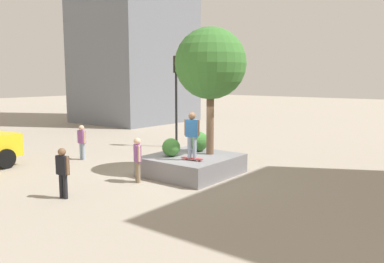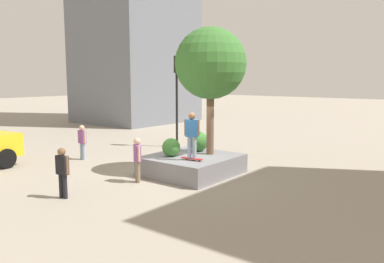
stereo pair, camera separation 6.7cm
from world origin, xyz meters
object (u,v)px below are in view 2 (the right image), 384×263
Objects in this scene: planter_ledge at (192,165)px; plaza_tree at (211,64)px; pedestrian_crossing at (62,169)px; traffic_light_corner at (177,86)px; skateboard at (192,159)px; skateboarder at (192,132)px; passerby_with_bag at (82,140)px; bystander_watching at (137,157)px.

planter_ledge is 0.67× the size of plaza_tree.
pedestrian_crossing is at bearing 163.74° from plaza_tree.
plaza_tree reaches higher than planter_ledge.
traffic_light_corner is 9.61m from pedestrian_crossing.
skateboard is at bearing -23.20° from pedestrian_crossing.
planter_ledge is 2.06× the size of pedestrian_crossing.
planter_ledge is at bearing -14.54° from pedestrian_crossing.
pedestrian_crossing is (-5.33, 1.56, -3.18)m from plaza_tree.
skateboard is 0.18× the size of traffic_light_corner.
skateboarder is 6.00m from passerby_with_bag.
plaza_tree reaches higher than traffic_light_corner.
planter_ledge is at bearing 37.72° from skateboard.
skateboard is 0.54× the size of passerby_with_bag.
skateboarder is 1.06× the size of passerby_with_bag.
passerby_with_bag is (-0.18, 5.94, -0.83)m from skateboarder.
skateboarder is (-1.32, -0.16, -2.35)m from plaza_tree.
skateboarder is at bearing -23.20° from pedestrian_crossing.
bystander_watching reaches higher than passerby_with_bag.
traffic_light_corner is at bearing 18.86° from pedestrian_crossing.
planter_ledge is at bearing 37.72° from skateboarder.
passerby_with_bag is (-4.99, 1.20, -2.29)m from traffic_light_corner.
skateboarder is at bearing -142.28° from planter_ledge.
skateboard is at bearing -142.28° from planter_ledge.
skateboarder is at bearing -88.29° from passerby_with_bag.
passerby_with_bag is at bearing 91.71° from skateboarder.
skateboarder reaches higher than bystander_watching.
traffic_light_corner is 7.45m from bystander_watching.
traffic_light_corner is 3.02× the size of bystander_watching.
bystander_watching is (2.64, -0.44, 0.01)m from pedestrian_crossing.
plaza_tree reaches higher than passerby_with_bag.
skateboard is at bearing -42.98° from bystander_watching.
bystander_watching is (-1.38, 1.28, 0.13)m from skateboard.
bystander_watching reaches higher than pedestrian_crossing.
plaza_tree is at bearing -27.44° from planter_ledge.
bystander_watching reaches higher than skateboard.
traffic_light_corner reaches higher than skateboarder.
skateboarder reaches higher than passerby_with_bag.
skateboarder reaches higher than pedestrian_crossing.
bystander_watching is at bearing 137.02° from skateboarder.
skateboarder is at bearing -172.91° from plaza_tree.
plaza_tree is 5.72× the size of skateboard.
skateboard is 0.53× the size of bystander_watching.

